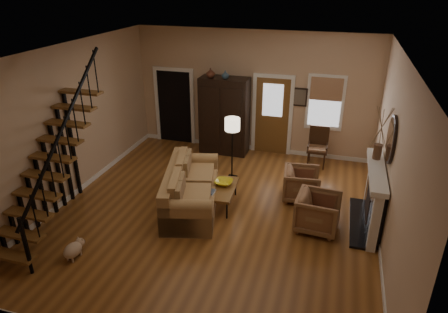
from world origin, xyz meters
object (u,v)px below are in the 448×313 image
(sofa, at_px, (191,188))
(armchair_right, at_px, (301,184))
(armchair_left, at_px, (318,212))
(side_chair, at_px, (318,147))
(armoire, at_px, (224,116))
(floor_lamp, at_px, (232,149))
(coffee_table, at_px, (220,196))

(sofa, height_order, armchair_right, sofa)
(armchair_left, relative_size, side_chair, 0.80)
(armchair_right, relative_size, side_chair, 0.77)
(armoire, height_order, armchair_right, armoire)
(sofa, relative_size, floor_lamp, 1.52)
(sofa, bearing_deg, armoire, 78.44)
(armoire, height_order, armchair_left, armoire)
(sofa, height_order, side_chair, side_chair)
(sofa, bearing_deg, coffee_table, 7.27)
(floor_lamp, distance_m, side_chair, 2.34)
(sofa, relative_size, coffee_table, 2.10)
(floor_lamp, bearing_deg, armchair_right, -16.33)
(armchair_right, distance_m, side_chair, 1.83)
(floor_lamp, relative_size, side_chair, 1.52)
(coffee_table, relative_size, armchair_right, 1.42)
(coffee_table, xyz_separation_m, side_chair, (1.84, 2.58, 0.30))
(coffee_table, xyz_separation_m, floor_lamp, (-0.07, 1.27, 0.56))
(armoire, bearing_deg, armchair_left, -47.88)
(armchair_right, bearing_deg, armchair_left, -164.14)
(coffee_table, distance_m, armchair_left, 2.12)
(coffee_table, bearing_deg, armoire, 104.29)
(coffee_table, distance_m, armchair_right, 1.83)
(side_chair, bearing_deg, sofa, -130.52)
(armchair_left, relative_size, armchair_right, 1.04)
(armoire, bearing_deg, coffee_table, -75.71)
(armchair_right, bearing_deg, armoire, 43.25)
(armoire, distance_m, coffee_table, 2.99)
(sofa, height_order, floor_lamp, floor_lamp)
(side_chair, bearing_deg, armchair_left, -85.15)
(armoire, relative_size, side_chair, 2.06)
(armchair_right, bearing_deg, coffee_table, 108.56)
(armoire, relative_size, floor_lamp, 1.35)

